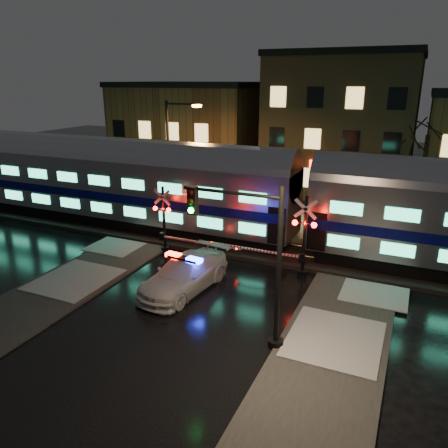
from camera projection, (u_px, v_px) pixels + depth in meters
The scene contains 12 objects.
ground at pixel (216, 281), 22.14m from camera, with size 120.00×120.00×0.00m, color black.
ballast at pixel (251, 246), 26.43m from camera, with size 90.00×4.20×0.24m, color black.
sidewalk_left at pixel (27, 307), 19.45m from camera, with size 4.00×20.00×0.12m, color #2D2D2D.
sidewalk_right at pixel (317, 387), 14.40m from camera, with size 4.00×20.00×0.12m, color #2D2D2D.
building_left at pixel (192, 133), 44.82m from camera, with size 14.00×10.00×9.00m, color brown.
building_mid at pixel (343, 126), 39.03m from camera, with size 12.00×11.00×11.50m, color brown.
train at pixel (305, 200), 24.20m from camera, with size 51.00×3.12×5.92m.
police_car at pixel (184, 274), 20.98m from camera, with size 2.88×5.77×1.79m.
crossing_signal_right at pixel (297, 243), 22.23m from camera, with size 6.08×0.67×4.30m.
crossing_signal_left at pixel (169, 227), 25.21m from camera, with size 5.58×0.65×3.95m.
traffic_light at pixel (253, 262), 15.98m from camera, with size 4.08×0.72×6.30m.
streetlight at pixel (172, 151), 31.42m from camera, with size 2.79×0.29×8.33m.
Camera 1 is at (8.58, -18.18, 9.72)m, focal length 35.00 mm.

